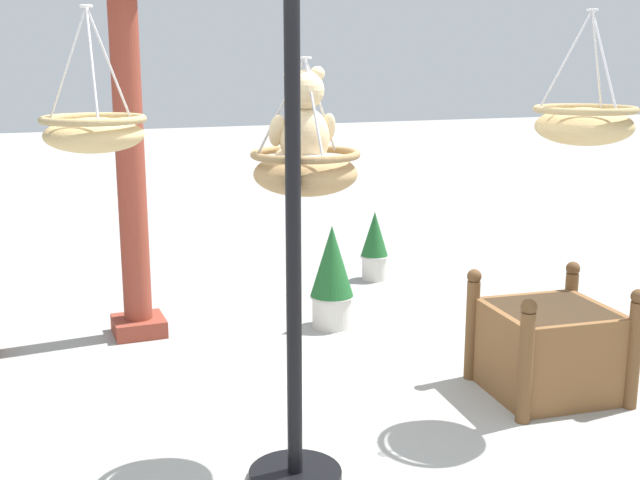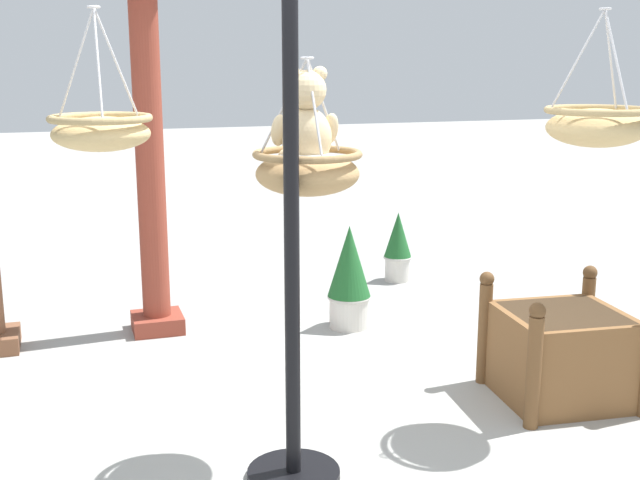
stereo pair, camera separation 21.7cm
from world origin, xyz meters
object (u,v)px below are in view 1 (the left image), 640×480
at_px(greenhouse_pillar_right, 131,166).
at_px(hanging_basket_left_high, 94,132).
at_px(wooden_planter_box, 549,347).
at_px(hanging_basket_right_low, 584,123).
at_px(potted_plant_flowering_red, 332,276).
at_px(potted_plant_bushy_green, 374,245).
at_px(display_pole_central, 294,321).
at_px(hanging_basket_with_teddy, 305,170).
at_px(teddy_bear, 304,125).

bearing_deg(greenhouse_pillar_right, hanging_basket_left_high, -103.35).
bearing_deg(greenhouse_pillar_right, wooden_planter_box, -42.70).
xyz_separation_m(hanging_basket_right_low, greenhouse_pillar_right, (-2.03, 2.18, -0.39)).
xyz_separation_m(hanging_basket_right_low, potted_plant_flowering_red, (-0.67, 1.83, -1.22)).
relative_size(hanging_basket_left_high, hanging_basket_right_low, 0.98).
height_order(wooden_planter_box, potted_plant_flowering_red, potted_plant_flowering_red).
xyz_separation_m(wooden_planter_box, potted_plant_bushy_green, (0.11, 2.65, 0.03)).
bearing_deg(hanging_basket_right_low, potted_plant_flowering_red, 110.14).
bearing_deg(display_pole_central, potted_plant_bushy_green, 58.97).
relative_size(greenhouse_pillar_right, wooden_planter_box, 3.07).
bearing_deg(hanging_basket_left_high, wooden_planter_box, -6.38).
distance_m(hanging_basket_with_teddy, hanging_basket_right_low, 1.53).
bearing_deg(potted_plant_flowering_red, potted_plant_bushy_green, 51.67).
bearing_deg(hanging_basket_left_high, teddy_bear, -24.58).
bearing_deg(potted_plant_bushy_green, potted_plant_flowering_red, -128.33).
height_order(display_pole_central, hanging_basket_left_high, display_pole_central).
bearing_deg(hanging_basket_with_teddy, greenhouse_pillar_right, 103.78).
relative_size(teddy_bear, wooden_planter_box, 0.57).
height_order(hanging_basket_right_low, greenhouse_pillar_right, greenhouse_pillar_right).
bearing_deg(hanging_basket_with_teddy, potted_plant_bushy_green, 58.96).
relative_size(hanging_basket_with_teddy, hanging_basket_right_low, 0.93).
height_order(display_pole_central, hanging_basket_right_low, display_pole_central).
bearing_deg(greenhouse_pillar_right, hanging_basket_right_low, -47.10).
height_order(teddy_bear, potted_plant_bushy_green, teddy_bear).
height_order(teddy_bear, potted_plant_flowering_red, teddy_bear).
relative_size(hanging_basket_right_low, wooden_planter_box, 0.84).
distance_m(hanging_basket_left_high, wooden_planter_box, 2.82).
relative_size(display_pole_central, hanging_basket_with_teddy, 3.90).
bearing_deg(potted_plant_bushy_green, greenhouse_pillar_right, -162.00).
bearing_deg(hanging_basket_right_low, greenhouse_pillar_right, 132.90).
xyz_separation_m(greenhouse_pillar_right, potted_plant_bushy_green, (2.20, 0.72, -0.90)).
relative_size(greenhouse_pillar_right, potted_plant_bushy_green, 4.08).
distance_m(hanging_basket_right_low, wooden_planter_box, 1.35).
height_order(teddy_bear, wooden_planter_box, teddy_bear).
distance_m(greenhouse_pillar_right, potted_plant_flowering_red, 1.63).
relative_size(greenhouse_pillar_right, potted_plant_flowering_red, 3.31).
relative_size(hanging_basket_left_high, greenhouse_pillar_right, 0.27).
relative_size(wooden_planter_box, potted_plant_bushy_green, 1.33).
relative_size(display_pole_central, potted_plant_bushy_green, 4.01).
distance_m(teddy_bear, potted_plant_flowering_red, 2.28).
bearing_deg(teddy_bear, potted_plant_bushy_green, 58.75).
relative_size(hanging_basket_right_low, greenhouse_pillar_right, 0.27).
height_order(display_pole_central, greenhouse_pillar_right, greenhouse_pillar_right).
height_order(hanging_basket_with_teddy, hanging_basket_right_low, hanging_basket_right_low).
xyz_separation_m(hanging_basket_with_teddy, hanging_basket_left_high, (-0.91, 0.44, 0.17)).
bearing_deg(teddy_bear, potted_plant_flowering_red, 63.80).
bearing_deg(teddy_bear, greenhouse_pillar_right, 103.93).
xyz_separation_m(display_pole_central, teddy_bear, (0.15, 0.27, 0.86)).
bearing_deg(hanging_basket_with_teddy, display_pole_central, -120.96).
relative_size(display_pole_central, teddy_bear, 5.28).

